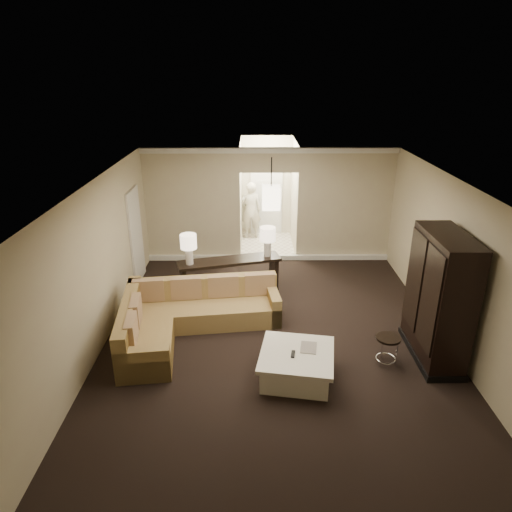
{
  "coord_description": "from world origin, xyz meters",
  "views": [
    {
      "loc": [
        -0.39,
        -6.68,
        4.48
      ],
      "look_at": [
        -0.33,
        1.2,
        1.23
      ],
      "focal_mm": 32.0,
      "sensor_mm": 36.0,
      "label": 1
    }
  ],
  "objects_px": {
    "console_table": "(230,274)",
    "person": "(251,207)",
    "coffee_table": "(296,365)",
    "armoire": "(439,301)",
    "drink_table": "(387,345)",
    "sectional_sofa": "(186,316)"
  },
  "relations": [
    {
      "from": "console_table",
      "to": "person",
      "type": "distance_m",
      "value": 3.65
    },
    {
      "from": "coffee_table",
      "to": "person",
      "type": "relative_size",
      "value": 0.73
    },
    {
      "from": "armoire",
      "to": "person",
      "type": "height_order",
      "value": "armoire"
    },
    {
      "from": "coffee_table",
      "to": "armoire",
      "type": "xyz_separation_m",
      "value": [
        2.31,
        0.58,
        0.8
      ]
    },
    {
      "from": "console_table",
      "to": "drink_table",
      "type": "bearing_deg",
      "value": -57.62
    },
    {
      "from": "armoire",
      "to": "person",
      "type": "relative_size",
      "value": 1.21
    },
    {
      "from": "armoire",
      "to": "drink_table",
      "type": "height_order",
      "value": "armoire"
    },
    {
      "from": "drink_table",
      "to": "person",
      "type": "height_order",
      "value": "person"
    },
    {
      "from": "drink_table",
      "to": "person",
      "type": "bearing_deg",
      "value": 110.23
    },
    {
      "from": "armoire",
      "to": "person",
      "type": "distance_m",
      "value": 6.57
    },
    {
      "from": "sectional_sofa",
      "to": "console_table",
      "type": "bearing_deg",
      "value": 57.04
    },
    {
      "from": "console_table",
      "to": "armoire",
      "type": "distance_m",
      "value": 4.15
    },
    {
      "from": "coffee_table",
      "to": "drink_table",
      "type": "bearing_deg",
      "value": 13.21
    },
    {
      "from": "person",
      "to": "console_table",
      "type": "bearing_deg",
      "value": 76.77
    },
    {
      "from": "sectional_sofa",
      "to": "armoire",
      "type": "xyz_separation_m",
      "value": [
        4.19,
        -0.74,
        0.7
      ]
    },
    {
      "from": "console_table",
      "to": "drink_table",
      "type": "relative_size",
      "value": 4.36
    },
    {
      "from": "coffee_table",
      "to": "sectional_sofa",
      "type": "bearing_deg",
      "value": 144.83
    },
    {
      "from": "drink_table",
      "to": "armoire",
      "type": "bearing_deg",
      "value": 15.75
    },
    {
      "from": "armoire",
      "to": "drink_table",
      "type": "bearing_deg",
      "value": -164.25
    },
    {
      "from": "coffee_table",
      "to": "console_table",
      "type": "height_order",
      "value": "console_table"
    },
    {
      "from": "coffee_table",
      "to": "drink_table",
      "type": "distance_m",
      "value": 1.54
    },
    {
      "from": "coffee_table",
      "to": "console_table",
      "type": "xyz_separation_m",
      "value": [
        -1.16,
        2.8,
        0.26
      ]
    }
  ]
}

